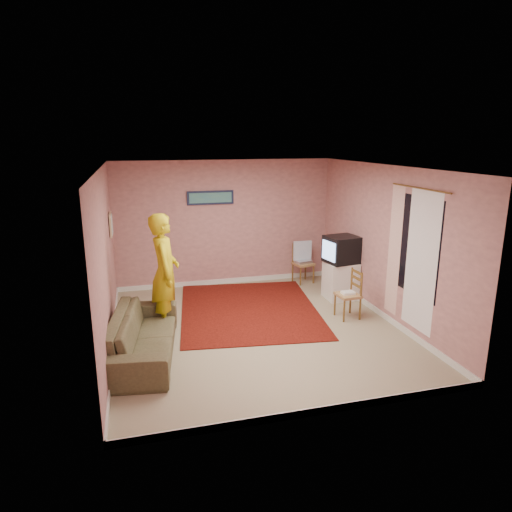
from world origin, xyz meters
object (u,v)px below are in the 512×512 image
object	(u,v)px
crt_tv	(342,249)
person	(165,272)
chair_a	(303,259)
tv_cabinet	(341,280)
sofa	(143,335)
chair_b	(348,289)

from	to	relation	value
crt_tv	person	distance (m)	3.40
chair_a	person	xyz separation A→B (m)	(-3.01, -1.72, 0.43)
tv_cabinet	person	xyz separation A→B (m)	(-3.35, -0.59, 0.59)
tv_cabinet	sofa	xyz separation A→B (m)	(-3.75, -1.48, -0.05)
tv_cabinet	crt_tv	bearing A→B (deg)	-170.73
chair_b	sofa	world-z (taller)	chair_b
chair_a	chair_b	distance (m)	2.07
tv_cabinet	chair_a	size ratio (longest dim) A/B	1.56
tv_cabinet	chair_a	xyz separation A→B (m)	(-0.34, 1.13, 0.16)
tv_cabinet	person	world-z (taller)	person
tv_cabinet	crt_tv	distance (m)	0.61
crt_tv	tv_cabinet	bearing A→B (deg)	-0.00
crt_tv	chair_a	world-z (taller)	crt_tv
chair_b	sofa	distance (m)	3.49
sofa	tv_cabinet	bearing A→B (deg)	-60.37
tv_cabinet	sofa	world-z (taller)	tv_cabinet
sofa	person	distance (m)	1.17
chair_a	person	bearing A→B (deg)	-162.91
crt_tv	chair_b	bearing A→B (deg)	-117.05
person	tv_cabinet	bearing A→B (deg)	-76.20
chair_a	sofa	distance (m)	4.30
sofa	person	bearing A→B (deg)	-16.10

